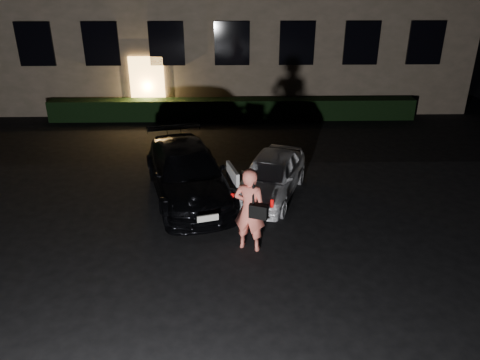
{
  "coord_description": "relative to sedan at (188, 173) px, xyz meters",
  "views": [
    {
      "loc": [
        -0.1,
        -8.26,
        5.92
      ],
      "look_at": [
        0.12,
        2.0,
        1.14
      ],
      "focal_mm": 35.0,
      "sensor_mm": 36.0,
      "label": 1
    }
  ],
  "objects": [
    {
      "name": "sedan",
      "position": [
        0.0,
        0.0,
        0.0
      ],
      "size": [
        3.12,
        5.1,
        1.38
      ],
      "rotation": [
        0.0,
        0.0,
        0.27
      ],
      "color": "black",
      "rests_on": "ground"
    },
    {
      "name": "ground",
      "position": [
        1.28,
        -3.48,
        -0.69
      ],
      "size": [
        80.0,
        80.0,
        0.0
      ],
      "primitive_type": "plane",
      "color": "black",
      "rests_on": "ground"
    },
    {
      "name": "man",
      "position": [
        1.59,
        -2.71,
        0.3
      ],
      "size": [
        0.84,
        0.71,
        1.98
      ],
      "rotation": [
        0.0,
        0.0,
        2.8
      ],
      "color": "#F97563",
      "rests_on": "ground"
    },
    {
      "name": "hedge",
      "position": [
        1.28,
        7.02,
        -0.27
      ],
      "size": [
        15.0,
        0.7,
        0.85
      ],
      "primitive_type": "cube",
      "color": "black",
      "rests_on": "ground"
    },
    {
      "name": "hatch",
      "position": [
        2.28,
        -0.04,
        -0.08
      ],
      "size": [
        2.57,
        3.83,
        1.21
      ],
      "rotation": [
        0.0,
        0.0,
        -0.35
      ],
      "color": "white",
      "rests_on": "ground"
    }
  ]
}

